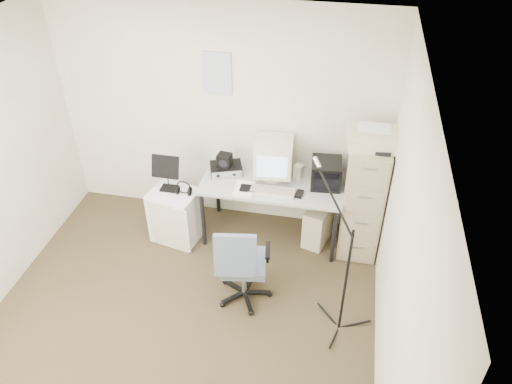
% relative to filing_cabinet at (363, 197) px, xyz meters
% --- Properties ---
extents(floor, '(3.60, 3.60, 0.01)m').
position_rel_filing_cabinet_xyz_m(floor, '(-1.58, -1.48, -0.66)').
color(floor, '#3A3320').
rests_on(floor, ground).
extents(ceiling, '(3.60, 3.60, 0.01)m').
position_rel_filing_cabinet_xyz_m(ceiling, '(-1.58, -1.48, 1.85)').
color(ceiling, white).
rests_on(ceiling, ground).
extents(wall_back, '(3.60, 0.02, 2.50)m').
position_rel_filing_cabinet_xyz_m(wall_back, '(-1.58, 0.32, 0.60)').
color(wall_back, silver).
rests_on(wall_back, ground).
extents(wall_right, '(0.02, 3.60, 2.50)m').
position_rel_filing_cabinet_xyz_m(wall_right, '(0.22, -1.48, 0.60)').
color(wall_right, silver).
rests_on(wall_right, ground).
extents(wall_calendar, '(0.30, 0.02, 0.44)m').
position_rel_filing_cabinet_xyz_m(wall_calendar, '(-1.60, 0.31, 1.10)').
color(wall_calendar, white).
rests_on(wall_calendar, wall_back).
extents(filing_cabinet, '(0.40, 0.60, 1.30)m').
position_rel_filing_cabinet_xyz_m(filing_cabinet, '(0.00, 0.00, 0.00)').
color(filing_cabinet, gray).
rests_on(filing_cabinet, floor).
extents(printer, '(0.49, 0.36, 0.18)m').
position_rel_filing_cabinet_xyz_m(printer, '(0.00, -0.07, 0.74)').
color(printer, beige).
rests_on(printer, filing_cabinet).
extents(desk, '(1.50, 0.70, 0.73)m').
position_rel_filing_cabinet_xyz_m(desk, '(-0.95, -0.03, -0.29)').
color(desk, '#A0A199').
rests_on(desk, floor).
extents(crt_monitor, '(0.42, 0.44, 0.43)m').
position_rel_filing_cabinet_xyz_m(crt_monitor, '(-0.96, 0.07, 0.30)').
color(crt_monitor, beige).
rests_on(crt_monitor, desk).
extents(crt_tv, '(0.33, 0.35, 0.28)m').
position_rel_filing_cabinet_xyz_m(crt_tv, '(-0.41, 0.04, 0.22)').
color(crt_tv, black).
rests_on(crt_tv, desk).
extents(desk_speaker, '(0.11, 0.11, 0.16)m').
position_rel_filing_cabinet_xyz_m(desk_speaker, '(-0.70, 0.11, 0.16)').
color(desk_speaker, beige).
rests_on(desk_speaker, desk).
extents(keyboard, '(0.47, 0.17, 0.03)m').
position_rel_filing_cabinet_xyz_m(keyboard, '(-0.93, -0.22, 0.09)').
color(keyboard, beige).
rests_on(keyboard, desk).
extents(mouse, '(0.09, 0.13, 0.04)m').
position_rel_filing_cabinet_xyz_m(mouse, '(-0.65, -0.21, 0.10)').
color(mouse, black).
rests_on(mouse, desk).
extents(radio_receiver, '(0.39, 0.34, 0.10)m').
position_rel_filing_cabinet_xyz_m(radio_receiver, '(-1.48, 0.05, 0.13)').
color(radio_receiver, black).
rests_on(radio_receiver, desk).
extents(radio_speaker, '(0.16, 0.15, 0.14)m').
position_rel_filing_cabinet_xyz_m(radio_speaker, '(-1.48, 0.03, 0.25)').
color(radio_speaker, black).
rests_on(radio_speaker, radio_receiver).
extents(papers, '(0.21, 0.28, 0.02)m').
position_rel_filing_cabinet_xyz_m(papers, '(-1.22, -0.22, 0.09)').
color(papers, white).
rests_on(papers, desk).
extents(pc_tower, '(0.35, 0.54, 0.46)m').
position_rel_filing_cabinet_xyz_m(pc_tower, '(-0.42, 0.02, -0.42)').
color(pc_tower, beige).
rests_on(pc_tower, floor).
extents(office_chair, '(0.61, 0.61, 0.93)m').
position_rel_filing_cabinet_xyz_m(office_chair, '(-1.06, -0.99, -0.18)').
color(office_chair, slate).
rests_on(office_chair, floor).
extents(side_cart, '(0.57, 0.49, 0.61)m').
position_rel_filing_cabinet_xyz_m(side_cart, '(-1.98, -0.27, -0.34)').
color(side_cart, silver).
rests_on(side_cart, floor).
extents(music_stand, '(0.33, 0.24, 0.43)m').
position_rel_filing_cabinet_xyz_m(music_stand, '(-2.05, -0.21, 0.18)').
color(music_stand, black).
rests_on(music_stand, side_cart).
extents(headphones, '(0.21, 0.21, 0.03)m').
position_rel_filing_cabinet_xyz_m(headphones, '(-1.86, -0.27, 0.02)').
color(headphones, black).
rests_on(headphones, side_cart).
extents(mic_stand, '(0.03, 0.03, 1.55)m').
position_rel_filing_cabinet_xyz_m(mic_stand, '(-0.11, -1.19, 0.12)').
color(mic_stand, black).
rests_on(mic_stand, floor).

